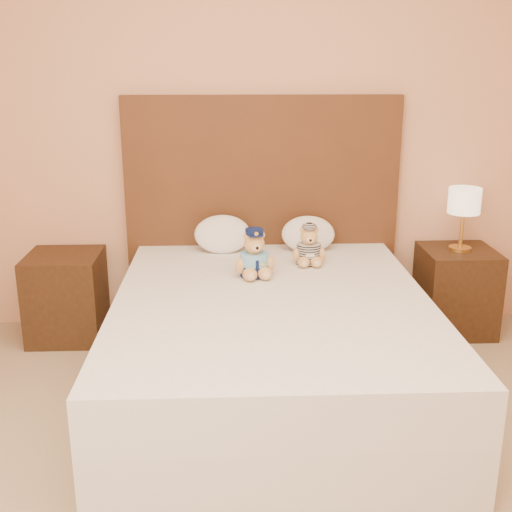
{
  "coord_description": "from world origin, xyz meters",
  "views": [
    {
      "loc": [
        -0.21,
        -1.85,
        1.71
      ],
      "look_at": [
        -0.07,
        1.45,
        0.69
      ],
      "focal_mm": 45.0,
      "sensor_mm": 36.0,
      "label": 1
    }
  ],
  "objects": [
    {
      "name": "nightstand_right",
      "position": [
        1.25,
        2.0,
        0.28
      ],
      "size": [
        0.45,
        0.45,
        0.55
      ],
      "primitive_type": "cube",
      "color": "#342210",
      "rests_on": "ground"
    },
    {
      "name": "teddy_police",
      "position": [
        -0.08,
        1.54,
        0.68
      ],
      "size": [
        0.27,
        0.26,
        0.27
      ],
      "primitive_type": null,
      "rotation": [
        0.0,
        0.0,
        0.19
      ],
      "color": "tan",
      "rests_on": "bed"
    },
    {
      "name": "bed",
      "position": [
        0.0,
        1.2,
        0.28
      ],
      "size": [
        1.6,
        2.0,
        0.55
      ],
      "color": "white",
      "rests_on": "ground"
    },
    {
      "name": "pillow_right",
      "position": [
        0.28,
        2.03,
        0.67
      ],
      "size": [
        0.33,
        0.22,
        0.24
      ],
      "primitive_type": "ellipsoid",
      "color": "white",
      "rests_on": "bed"
    },
    {
      "name": "lamp",
      "position": [
        1.25,
        2.0,
        0.85
      ],
      "size": [
        0.2,
        0.2,
        0.4
      ],
      "color": "gold",
      "rests_on": "nightstand_right"
    },
    {
      "name": "teddy_prisoner",
      "position": [
        0.25,
        1.75,
        0.67
      ],
      "size": [
        0.21,
        0.2,
        0.23
      ],
      "primitive_type": null,
      "rotation": [
        0.0,
        0.0,
        0.02
      ],
      "color": "tan",
      "rests_on": "bed"
    },
    {
      "name": "pillow_left",
      "position": [
        -0.26,
        2.03,
        0.67
      ],
      "size": [
        0.35,
        0.23,
        0.25
      ],
      "primitive_type": "ellipsoid",
      "color": "white",
      "rests_on": "bed"
    },
    {
      "name": "headboard",
      "position": [
        0.0,
        2.21,
        0.75
      ],
      "size": [
        1.75,
        0.08,
        1.5
      ],
      "primitive_type": "cube",
      "color": "#4B2A16",
      "rests_on": "ground"
    },
    {
      "name": "room_walls",
      "position": [
        0.0,
        0.46,
        1.81
      ],
      "size": [
        4.04,
        4.52,
        2.72
      ],
      "color": "tan",
      "rests_on": "ground"
    },
    {
      "name": "nightstand_left",
      "position": [
        -1.25,
        2.0,
        0.28
      ],
      "size": [
        0.45,
        0.45,
        0.55
      ],
      "primitive_type": "cube",
      "color": "#342210",
      "rests_on": "ground"
    }
  ]
}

